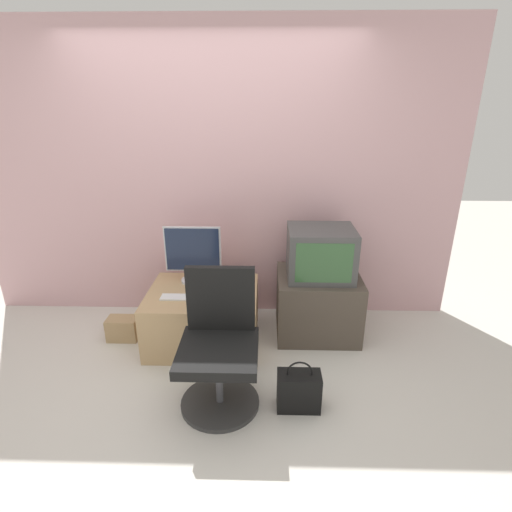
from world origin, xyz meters
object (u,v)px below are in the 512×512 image
at_px(keyboard, 183,297).
at_px(cardboard_box_lower, 123,329).
at_px(main_monitor, 193,255).
at_px(mouse, 213,298).
at_px(office_chair, 219,349).
at_px(crt_tv, 321,253).
at_px(handbag, 299,390).

height_order(keyboard, cardboard_box_lower, keyboard).
relative_size(main_monitor, mouse, 8.15).
bearing_deg(office_chair, mouse, 101.08).
height_order(crt_tv, cardboard_box_lower, crt_tv).
xyz_separation_m(main_monitor, office_chair, (0.32, -0.93, -0.31)).
distance_m(cardboard_box_lower, handbag, 1.68).
bearing_deg(main_monitor, keyboard, -96.23).
xyz_separation_m(keyboard, mouse, (0.24, -0.02, 0.01)).
height_order(cardboard_box_lower, handbag, handbag).
distance_m(keyboard, mouse, 0.24).
relative_size(office_chair, handbag, 2.51).
bearing_deg(cardboard_box_lower, office_chair, -37.73).
distance_m(main_monitor, keyboard, 0.41).
relative_size(keyboard, mouse, 5.92).
xyz_separation_m(main_monitor, handbag, (0.86, -1.01, -0.58)).
distance_m(office_chair, cardboard_box_lower, 1.22).
relative_size(main_monitor, office_chair, 0.54).
bearing_deg(keyboard, crt_tv, 14.03).
bearing_deg(cardboard_box_lower, mouse, -9.83).
bearing_deg(mouse, keyboard, 175.12).
bearing_deg(mouse, office_chair, -78.92).
distance_m(mouse, crt_tv, 0.97).
distance_m(mouse, handbag, 0.99).
relative_size(mouse, office_chair, 0.07).
xyz_separation_m(mouse, handbag, (0.65, -0.66, -0.34)).
height_order(keyboard, crt_tv, crt_tv).
distance_m(main_monitor, crt_tv, 1.09).
xyz_separation_m(mouse, cardboard_box_lower, (-0.82, 0.14, -0.38)).
height_order(mouse, cardboard_box_lower, mouse).
relative_size(keyboard, office_chair, 0.39).
distance_m(crt_tv, cardboard_box_lower, 1.83).
bearing_deg(crt_tv, cardboard_box_lower, -174.67).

